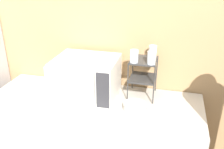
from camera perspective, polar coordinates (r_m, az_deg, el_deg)
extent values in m
cube|color=tan|center=(2.31, -1.63, 7.14)|extent=(8.00, 0.06, 2.60)
cube|color=#B7B2A8|center=(2.40, -3.83, -15.24)|extent=(1.81, 0.66, 0.91)
cube|color=silver|center=(2.15, -5.79, -0.58)|extent=(0.52, 0.41, 0.34)
cube|color=#B7B2A8|center=(2.00, -9.27, -2.78)|extent=(0.37, 0.01, 0.29)
cube|color=#333338|center=(1.91, -2.11, -3.77)|extent=(0.10, 0.01, 0.30)
cube|color=silver|center=(1.98, -9.59, -3.12)|extent=(0.41, 0.05, 0.33)
cylinder|color=#333333|center=(2.05, 3.62, -1.86)|extent=(0.01, 0.01, 0.34)
cylinder|color=#333333|center=(2.02, 9.57, -2.48)|extent=(0.01, 0.01, 0.34)
cylinder|color=#333333|center=(2.26, 4.74, 0.71)|extent=(0.01, 0.01, 0.34)
cylinder|color=#333333|center=(2.24, 10.13, 0.18)|extent=(0.01, 0.01, 0.34)
cube|color=#333333|center=(2.14, 7.02, -0.80)|extent=(0.21, 0.24, 0.01)
cube|color=#333333|center=(2.08, 7.25, 3.26)|extent=(0.21, 0.24, 0.01)
cylinder|color=silver|center=(1.99, 5.08, 4.19)|extent=(0.07, 0.07, 0.10)
cylinder|color=silver|center=(2.12, 9.29, 5.21)|extent=(0.07, 0.07, 0.10)
cylinder|color=silver|center=(1.97, 9.01, 3.80)|extent=(0.07, 0.07, 0.10)
cylinder|color=silver|center=(2.00, 5.18, -7.96)|extent=(0.10, 0.10, 0.01)
cylinder|color=silver|center=(1.99, 5.21, -7.35)|extent=(0.18, 0.18, 0.06)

